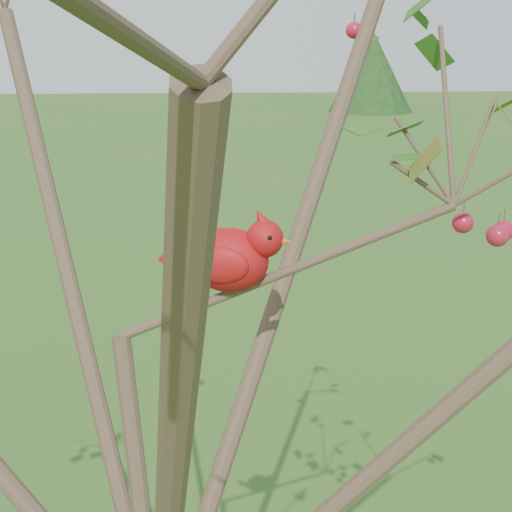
{
  "coord_description": "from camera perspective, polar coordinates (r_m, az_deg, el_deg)",
  "views": [
    {
      "loc": [
        0.1,
        -1.15,
        2.47
      ],
      "look_at": [
        0.2,
        0.07,
        2.11
      ],
      "focal_mm": 50.0,
      "sensor_mm": 36.0,
      "label": 1
    }
  ],
  "objects": [
    {
      "name": "cardinal",
      "position": [
        1.28,
        -1.84,
        -0.06
      ],
      "size": [
        0.24,
        0.15,
        0.17
      ],
      "rotation": [
        0.0,
        0.0,
        -0.27
      ],
      "color": "#A80E15",
      "rests_on": "ground"
    },
    {
      "name": "crabapple_tree",
      "position": [
        1.18,
        -8.12,
        -0.95
      ],
      "size": [
        2.35,
        2.05,
        2.95
      ],
      "color": "#3E2B21",
      "rests_on": "ground"
    },
    {
      "name": "distant_trees",
      "position": [
        24.65,
        -9.23,
        13.78
      ],
      "size": [
        42.37,
        12.68,
        3.1
      ],
      "color": "#3E2B21",
      "rests_on": "ground"
    }
  ]
}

